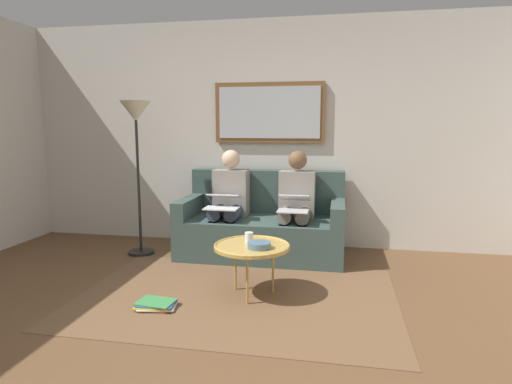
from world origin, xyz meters
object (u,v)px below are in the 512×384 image
laptop_white (223,201)px  standing_lamp (136,129)px  person_right (229,199)px  couch (263,226)px  laptop_silver (294,203)px  bowl (259,245)px  coffee_table (252,247)px  cup (249,238)px  magazine_stack (156,304)px  framed_mirror (269,113)px  person_left (296,201)px

laptop_white → standing_lamp: (0.96, -0.05, 0.74)m
person_right → laptop_white: 0.25m
couch → laptop_silver: (-0.37, 0.30, 0.31)m
bowl → standing_lamp: (1.52, -1.02, 0.92)m
coffee_table → cup: 0.10m
person_right → laptop_white: person_right is taller
bowl → magazine_stack: size_ratio=0.56×
couch → cup: size_ratio=19.42×
bowl → couch: bearing=-81.5°
laptop_silver → person_right: 0.77m
framed_mirror → magazine_stack: bearing=74.2°
cup → bowl: 0.19m
coffee_table → standing_lamp: standing_lamp is taller
couch → bowl: (-0.19, 1.29, 0.14)m
framed_mirror → laptop_silver: 1.21m
couch → laptop_white: size_ratio=5.04×
coffee_table → person_right: size_ratio=0.55×
coffee_table → person_right: bearing=-67.1°
laptop_silver → laptop_white: (0.73, 0.01, -0.00)m
cup → laptop_white: laptop_white is taller
framed_mirror → laptop_white: 1.22m
person_right → magazine_stack: bearing=82.7°
laptop_white → coffee_table: bearing=118.2°
cup → laptop_white: 0.96m
cup → coffee_table: bearing=118.7°
couch → bowl: size_ratio=9.31×
cup → magazine_stack: cup is taller
coffee_table → standing_lamp: (1.44, -0.95, 0.95)m
laptop_silver → magazine_stack: size_ratio=1.09×
bowl → person_left: size_ratio=0.16×
framed_mirror → laptop_white: bearing=62.4°
bowl → coffee_table: bearing=-44.5°
framed_mirror → coffee_table: 1.97m
framed_mirror → laptop_white: size_ratio=3.65×
framed_mirror → cup: framed_mirror is taller
framed_mirror → person_left: size_ratio=1.11×
person_left → magazine_stack: person_left is taller
magazine_stack → standing_lamp: bearing=-60.5°
cup → laptop_silver: bearing=-108.9°
laptop_silver → person_right: bearing=-17.8°
bowl → magazine_stack: (0.76, 0.32, -0.43)m
bowl → laptop_white: (0.56, -0.98, 0.17)m
couch → person_right: person_right is taller
laptop_white → standing_lamp: bearing=-2.8°
couch → coffee_table: bearing=95.5°
couch → standing_lamp: 1.72m
couch → bowl: bearing=98.5°
person_right → bowl: bearing=114.6°
standing_lamp → person_right: bearing=-168.3°
laptop_white → couch: bearing=-139.5°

